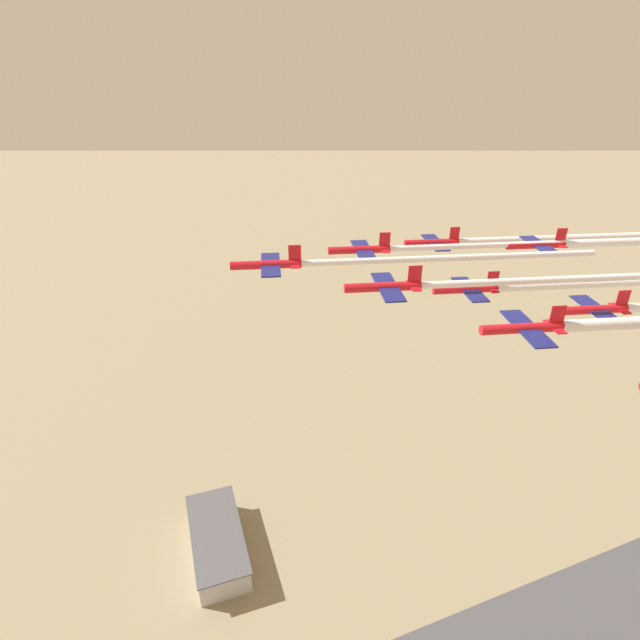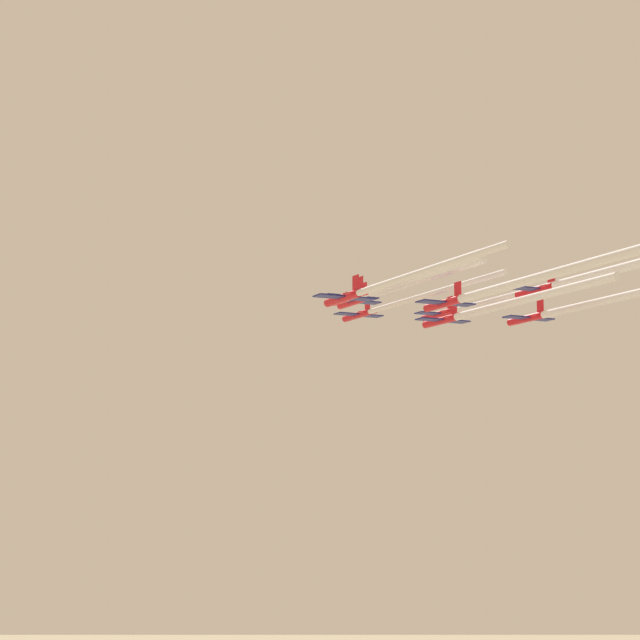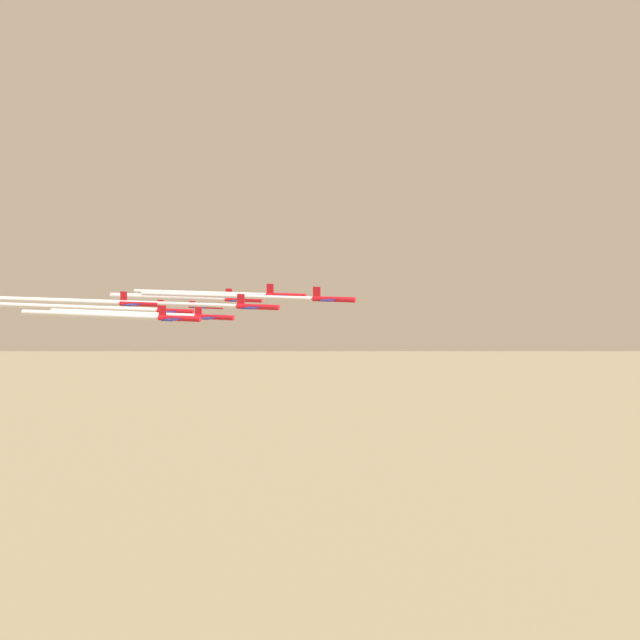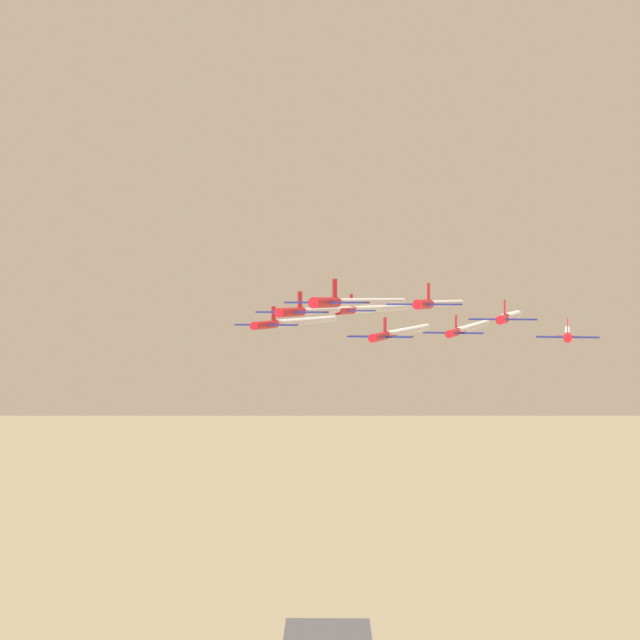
{
  "view_description": "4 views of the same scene",
  "coord_description": "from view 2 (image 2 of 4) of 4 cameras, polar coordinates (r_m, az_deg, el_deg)",
  "views": [
    {
      "loc": [
        -63.45,
        11.8,
        155.43
      ],
      "look_at": [
        -8.5,
        -6.75,
        125.56
      ],
      "focal_mm": 28.0,
      "sensor_mm": 36.0,
      "label": 1
    },
    {
      "loc": [
        -143.6,
        -161.91,
        99.02
      ],
      "look_at": [
        -10.07,
        1.88,
        131.31
      ],
      "focal_mm": 70.0,
      "sensor_mm": 36.0,
      "label": 2
    },
    {
      "loc": [
        177.61,
        14.8,
        149.02
      ],
      "look_at": [
        -0.39,
        -3.42,
        128.47
      ],
      "focal_mm": 50.0,
      "sensor_mm": 36.0,
      "label": 3
    },
    {
      "loc": [
        -7.85,
        90.29,
        132.87
      ],
      "look_at": [
        -3.32,
        -4.39,
        130.49
      ],
      "focal_mm": 50.0,
      "sensor_mm": 36.0,
      "label": 4
    }
  ],
  "objects": [
    {
      "name": "jet_1",
      "position": [
        199.77,
        1.57,
        0.86
      ],
      "size": [
        8.85,
        9.15,
        3.07
      ],
      "rotation": [
        0.0,
        0.0,
        6.06
      ],
      "color": "red"
    },
    {
      "name": "smoke_trail_4",
      "position": [
        172.94,
        9.55,
        0.98
      ],
      "size": [
        9.24,
        36.01,
        1.14
      ],
      "rotation": [
        0.0,
        0.0,
        6.06
      ],
      "color": "white"
    },
    {
      "name": "jet_2",
      "position": [
        207.5,
        5.47,
        0.27
      ],
      "size": [
        8.85,
        9.15,
        3.07
      ],
      "rotation": [
        0.0,
        0.0,
        6.06
      ],
      "color": "red"
    },
    {
      "name": "smoke_trail_2",
      "position": [
        184.1,
        10.18,
        1.5
      ],
      "size": [
        11.69,
        47.95,
        0.85
      ],
      "rotation": [
        0.0,
        0.0,
        6.06
      ],
      "color": "white"
    },
    {
      "name": "smoke_trail_0",
      "position": [
        194.59,
        5.12,
        1.22
      ],
      "size": [
        9.73,
        39.31,
        0.86
      ],
      "rotation": [
        0.0,
        0.0,
        6.06
      ],
      "color": "white"
    },
    {
      "name": "jet_4",
      "position": [
        191.39,
        5.6,
        -0.02
      ],
      "size": [
        8.85,
        9.15,
        3.07
      ],
      "rotation": [
        0.0,
        0.0,
        6.06
      ],
      "color": "red"
    },
    {
      "name": "jet_3",
      "position": [
        183.9,
        1.35,
        1.06
      ],
      "size": [
        8.85,
        9.15,
        3.07
      ],
      "rotation": [
        0.0,
        0.0,
        6.06
      ],
      "color": "red"
    },
    {
      "name": "jet_8",
      "position": [
        185.26,
        9.91,
        1.37
      ],
      "size": [
        8.85,
        9.15,
        3.07
      ],
      "rotation": [
        0.0,
        0.0,
        6.06
      ],
      "color": "red"
    },
    {
      "name": "smoke_trail_7",
      "position": [
        151.41,
        11.84,
        2.44
      ],
      "size": [
        12.76,
        51.28,
        1.2
      ],
      "rotation": [
        0.0,
        0.0,
        6.06
      ],
      "color": "white"
    },
    {
      "name": "smoke_trail_6",
      "position": [
        149.64,
        4.87,
        2.25
      ],
      "size": [
        8.42,
        33.55,
        0.86
      ],
      "rotation": [
        0.0,
        0.0,
        6.06
      ],
      "color": "white"
    },
    {
      "name": "smoke_trail_3",
      "position": [
        167.1,
        4.48,
        2.06
      ],
      "size": [
        8.15,
        30.28,
        1.37
      ],
      "rotation": [
        0.0,
        0.0,
        6.06
      ],
      "color": "white"
    },
    {
      "name": "jet_6",
      "position": [
        167.91,
        1.1,
        1.04
      ],
      "size": [
        8.85,
        9.15,
        3.07
      ],
      "rotation": [
        0.0,
        0.0,
        6.06
      ],
      "color": "red"
    },
    {
      "name": "smoke_trail_5",
      "position": [
        184.51,
        13.18,
        0.94
      ],
      "size": [
        8.32,
        31.89,
        1.15
      ],
      "rotation": [
        0.0,
        0.0,
        6.06
      ],
      "color": "white"
    },
    {
      "name": "jet_0",
      "position": [
        215.36,
        1.75,
        0.24
      ],
      "size": [
        8.85,
        9.15,
        3.07
      ],
      "rotation": [
        0.0,
        0.0,
        6.06
      ],
      "color": "red"
    },
    {
      "name": "jet_7",
      "position": [
        175.84,
        5.73,
        0.78
      ],
      "size": [
        8.85,
        9.15,
        3.07
      ],
      "rotation": [
        0.0,
        0.0,
        6.06
      ],
      "color": "red"
    },
    {
      "name": "smoke_trail_1",
      "position": [
        181.98,
        4.63,
        1.82
      ],
      "size": [
        8.18,
        32.46,
        0.87
      ],
      "rotation": [
        0.0,
        0.0,
        6.06
      ],
      "color": "white"
    },
    {
      "name": "jet_5",
      "position": [
        200.46,
        9.47,
        0.08
      ],
      "size": [
        8.85,
        9.15,
        3.07
      ],
      "rotation": [
        0.0,
        0.0,
        6.06
      ],
      "color": "red"
    }
  ]
}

